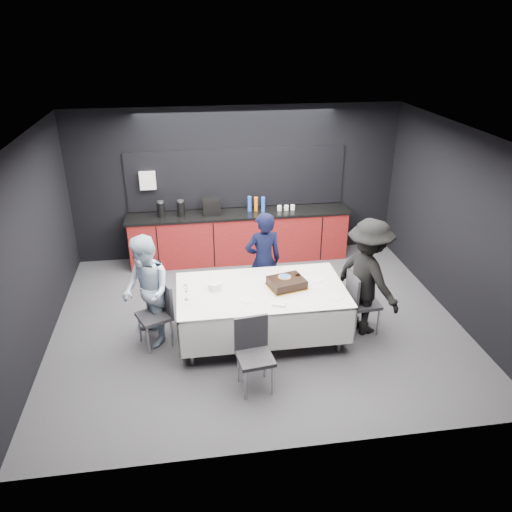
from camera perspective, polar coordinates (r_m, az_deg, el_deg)
The scene contains 18 objects.
ground at distance 7.63m, azimuth 0.11°, elevation -7.46°, with size 6.00×6.00×0.00m, color #414045.
room_shell at distance 6.80m, azimuth 0.12°, elevation 5.80°, with size 6.04×5.04×2.82m.
kitchenette at distance 9.32m, azimuth -2.02°, elevation 2.73°, with size 4.10×0.64×2.05m.
party_table at distance 6.95m, azimuth 0.61°, elevation -4.80°, with size 2.32×1.32×0.78m.
cake_assembly at distance 6.93m, azimuth 3.54°, elevation -3.07°, with size 0.59×0.53×0.16m.
plate_stack at distance 6.89m, azimuth -4.68°, elevation -3.39°, with size 0.20×0.20×0.10m, color white.
loose_plate_near at distance 6.63m, azimuth -1.06°, elevation -5.03°, with size 0.19×0.19×0.01m, color white.
loose_plate_right_a at distance 7.18m, azimuth 6.96°, elevation -2.66°, with size 0.21×0.21×0.01m, color white.
loose_plate_right_b at distance 6.79m, azimuth 9.07°, elevation -4.55°, with size 0.22×0.22×0.01m, color white.
loose_plate_far at distance 7.34m, azimuth 0.76°, elevation -1.81°, with size 0.22×0.22×0.01m, color white.
fork_pile at distance 6.52m, azimuth 2.66°, elevation -5.51°, with size 0.18×0.11×0.03m, color white.
champagne_flute at distance 6.62m, azimuth -8.05°, elevation -3.78°, with size 0.06×0.06×0.22m.
chair_left at distance 7.02m, azimuth -11.01°, elevation -6.01°, with size 0.55×0.55×0.92m.
chair_right at distance 7.30m, azimuth 11.69°, elevation -4.77°, with size 0.44×0.44×0.92m.
chair_near at distance 6.15m, azimuth -0.29°, elevation -10.52°, with size 0.47×0.47×0.92m.
person_center at distance 7.62m, azimuth 0.84°, elevation -0.62°, with size 0.58×0.38×1.59m, color black.
person_left at distance 6.95m, azimuth -12.43°, elevation -4.00°, with size 0.78×0.60×1.59m, color #ABC0D7.
person_right at distance 7.19m, azimuth 12.64°, elevation -2.39°, with size 1.11×0.64×1.72m, color black.
Camera 1 is at (-0.96, -6.32, 4.16)m, focal length 35.00 mm.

